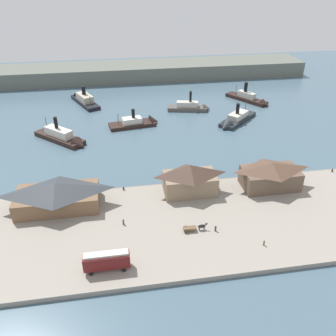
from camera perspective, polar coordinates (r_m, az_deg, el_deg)
name	(u,v)px	position (r m, az deg, el deg)	size (l,w,h in m)	color
ground_plane	(184,179)	(107.22, 2.64, -1.75)	(320.00, 320.00, 0.00)	#476070
quay_promenade	(202,223)	(89.49, 5.48, -8.84)	(110.00, 36.00, 1.20)	gray
seawall_edge	(187,184)	(103.99, 3.04, -2.56)	(110.00, 0.80, 1.00)	slate
ferry_shed_east_terminal	(57,195)	(95.73, -17.61, -4.18)	(21.58, 11.34, 7.34)	brown
ferry_shed_west_terminal	(190,179)	(96.80, 3.58, -1.74)	(14.62, 8.53, 8.67)	#847056
ferry_shed_customs_shed	(271,175)	(103.49, 16.33, -1.05)	(16.04, 9.40, 7.71)	brown
street_tram	(107,260)	(76.08, -9.95, -14.53)	(9.63, 2.62, 4.55)	maroon
horse_cart	(194,228)	(85.50, 4.30, -9.63)	(5.95, 1.38, 1.87)	brown
pedestrian_near_west_shed	(123,222)	(87.81, -7.26, -8.69)	(0.43, 0.43, 1.72)	#3D4C42
pedestrian_walking_west	(216,228)	(86.03, 7.74, -9.70)	(0.42, 0.42, 1.71)	#33384C
pedestrian_near_cart	(264,243)	(84.48, 15.34, -11.66)	(0.38, 0.38, 1.55)	#6B5B4C
mooring_post_center_west	(124,188)	(100.41, -7.23, -3.33)	(0.44, 0.44, 0.90)	black
mooring_post_east	(332,170)	(119.44, 25.15, -0.35)	(0.44, 0.44, 0.90)	black
ferry_near_quay	(192,107)	(158.60, 3.90, 9.81)	(19.49, 8.79, 10.22)	#514C47
ferry_approaching_east	(83,99)	(172.59, -13.65, 10.85)	(14.89, 24.18, 10.07)	black
ferry_outer_harbor	(64,138)	(134.35, -16.53, 4.71)	(20.99, 20.44, 10.77)	black
ferry_mid_harbor	(234,120)	(147.09, 10.75, 7.61)	(20.71, 19.89, 9.91)	#23282D
ferry_moored_east	(251,99)	(172.87, 13.28, 10.85)	(16.79, 21.97, 10.06)	black
ferry_moored_west	(139,123)	(143.39, -4.70, 7.37)	(20.68, 9.18, 9.30)	black
far_headland	(146,71)	(206.58, -3.63, 15.48)	(180.00, 24.00, 8.00)	#60665B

